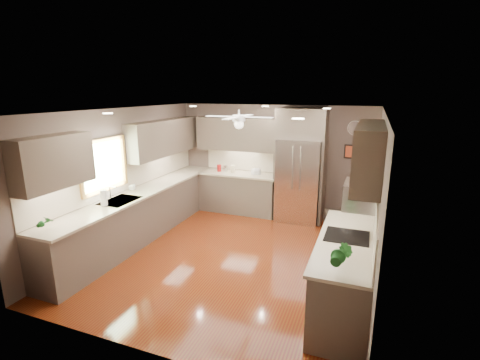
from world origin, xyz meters
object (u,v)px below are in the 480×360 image
Objects in this scene: potted_plant_right at (341,255)px; paper_towel at (104,198)px; stool at (334,223)px; microwave at (360,195)px; canister_b at (226,168)px; canister_c at (233,169)px; soap_bottle at (133,187)px; refrigerator at (300,168)px; canister_a at (219,168)px; potted_plant_left at (44,222)px; bowl at (256,173)px.

paper_towel is at bearing 167.81° from potted_plant_right.
microwave is at bearing -77.23° from stool.
canister_b is 0.22m from canister_c.
refrigerator reaches higher than soap_bottle.
refrigerator reaches higher than canister_b.
canister_c reaches higher than stool.
soap_bottle is at bearing -110.86° from canister_a.
canister_a is 4.25m from potted_plant_left.
microwave reaches higher than canister_b.
bowl is 2.10m from stool.
bowl is 3.65m from microwave.
stool is (1.86, -0.62, -0.73)m from bowl.
stool is at bearing 23.15° from soap_bottle.
canister_a is at bearing 76.38° from paper_towel.
paper_towel is (0.09, -0.87, 0.05)m from soap_bottle.
canister_c is 0.31× the size of microwave.
canister_b is at bearing 165.82° from stool.
refrigerator is 1.40m from stool.
potted_plant_right is at bearing 4.74° from potted_plant_left.
soap_bottle is 2.03m from potted_plant_left.
canister_b is at bearing 164.33° from canister_c.
potted_plant_right is at bearing -60.05° from bowl.
potted_plant_right is 4.47m from bowl.
soap_bottle is at bearing 171.82° from microwave.
potted_plant_right is 3.39m from stool.
refrigerator is (1.58, -0.03, 0.16)m from canister_c.
canister_c is at bearing 125.93° from potted_plant_right.
paper_towel reaches higher than potted_plant_left.
canister_b is at bearing 66.24° from soap_bottle.
refrigerator is (1.79, -0.08, 0.18)m from canister_b.
potted_plant_right is (3.15, -3.87, 0.10)m from canister_a.
microwave is (3.98, 1.44, 0.40)m from potted_plant_left.
soap_bottle is 0.33× the size of microwave.
refrigerator is (2.65, 4.15, 0.11)m from potted_plant_left.
canister_c is 0.07× the size of refrigerator.
potted_plant_right reaches higher than bowl.
canister_b is 1.80m from refrigerator.
canister_a reaches higher than canister_b.
soap_bottle is at bearing -128.80° from bowl.
paper_towel is (-0.88, -3.07, 0.07)m from canister_b.
soap_bottle is 0.74× the size of bowl.
soap_bottle is 2.78m from bowl.
potted_plant_left is 3.88m from potted_plant_right.
paper_towel is (-2.67, -2.99, -0.11)m from refrigerator.
canister_a is 0.94× the size of canister_c.
soap_bottle is 4.15m from microwave.
canister_b is 2.82m from stool.
canister_a is 0.89× the size of soap_bottle.
soap_bottle is at bearing -156.85° from stool.
canister_b is at bearing 73.99° from paper_towel.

